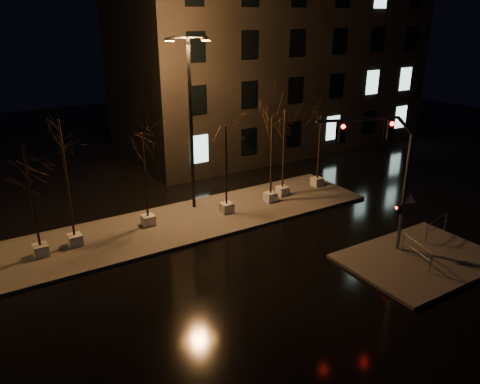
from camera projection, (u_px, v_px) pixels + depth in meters
ground at (244, 271)px, 20.86m from camera, size 90.00×90.00×0.00m
median at (185, 222)px, 25.60m from camera, size 22.00×5.00×0.15m
sidewalk_corner at (420, 259)px, 21.75m from camera, size 7.00×5.00×0.15m
building at (271, 55)px, 39.37m from camera, size 25.00×12.00×15.00m
tree_0 at (27, 171)px, 20.46m from camera, size 1.80×1.80×5.49m
tree_1 at (62, 149)px, 21.20m from camera, size 1.80×1.80×6.39m
tree_2 at (143, 154)px, 23.71m from camera, size 1.80×1.80×5.18m
tree_3 at (226, 146)px, 25.30m from camera, size 1.80×1.80×5.18m
tree_4 at (272, 136)px, 26.84m from camera, size 1.80×1.80×5.31m
tree_5 at (284, 129)px, 27.76m from camera, size 1.80×1.80×5.51m
tree_6 at (320, 131)px, 29.52m from camera, size 1.80×1.80×4.82m
traffic_signal_mast at (387, 166)px, 20.80m from camera, size 5.07×1.80×6.50m
streetlight_main at (191, 114)px, 25.48m from camera, size 2.34×0.96×9.53m
guard_rail_a at (437, 225)px, 23.57m from camera, size 2.19×0.53×0.97m
guard_rail_b at (417, 249)px, 21.14m from camera, size 0.59×2.00×0.98m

